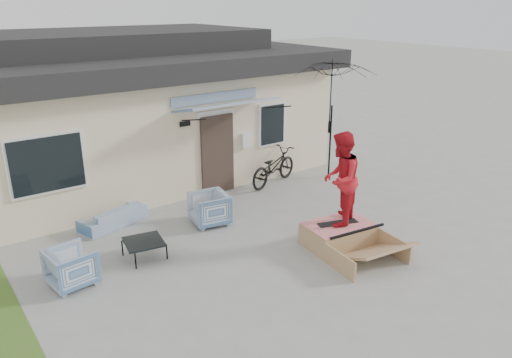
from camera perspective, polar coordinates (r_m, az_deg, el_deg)
ground at (r=9.57m, az=5.01°, el=-10.70°), size 90.00×90.00×0.00m
house at (r=15.44m, az=-14.79°, el=8.36°), size 10.80×8.49×4.10m
loveseat at (r=11.74m, az=-16.15°, el=-3.78°), size 1.61×0.86×0.60m
armchair_left at (r=9.59m, az=-20.44°, el=-9.25°), size 0.80×0.85×0.78m
armchair_right at (r=11.37m, az=-5.37°, el=-3.23°), size 0.87×0.91×0.82m
coffee_table at (r=10.23m, az=-12.69°, el=-7.86°), size 0.86×0.86×0.36m
bicycle at (r=13.73m, az=2.01°, el=1.85°), size 2.00×1.17×1.21m
patio_umbrella at (r=14.14m, az=8.64°, el=6.97°), size 2.51×2.35×2.20m
skate_ramp at (r=10.61m, az=9.45°, el=-6.27°), size 1.59×1.99×0.46m
skateboard at (r=10.53m, az=9.37°, el=-4.93°), size 0.89×0.48×0.05m
skater at (r=10.16m, az=9.68°, el=0.19°), size 1.20×1.13×1.94m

